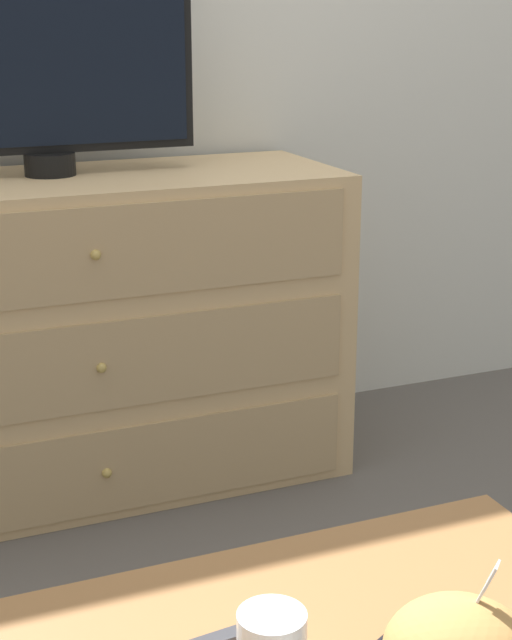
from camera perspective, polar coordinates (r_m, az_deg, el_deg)
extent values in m
plane|color=#56514C|center=(2.95, -8.47, -6.44)|extent=(12.00, 12.00, 0.00)
cube|color=tan|center=(2.53, -10.35, -0.90)|extent=(1.34, 0.49, 0.81)
cube|color=tan|center=(2.41, -8.71, -8.74)|extent=(1.24, 0.01, 0.22)
sphere|color=tan|center=(2.40, -8.67, -8.80)|extent=(0.02, 0.02, 0.02)
cube|color=tan|center=(2.30, -9.01, -2.72)|extent=(1.24, 0.01, 0.22)
sphere|color=tan|center=(2.30, -8.98, -2.77)|extent=(0.02, 0.02, 0.02)
cube|color=tan|center=(2.22, -9.34, 3.79)|extent=(1.24, 0.01, 0.22)
sphere|color=tan|center=(2.22, -9.31, 3.76)|extent=(0.02, 0.02, 0.02)
cylinder|color=black|center=(2.47, -11.90, 8.87)|extent=(0.12, 0.12, 0.05)
cube|color=black|center=(2.46, -12.34, 15.07)|extent=(0.73, 0.04, 0.48)
cube|color=black|center=(2.44, -12.24, 15.06)|extent=(0.69, 0.01, 0.44)
cylinder|color=brown|center=(1.84, 12.53, -16.21)|extent=(0.04, 0.04, 0.37)
cube|color=silver|center=(1.28, 12.14, -16.76)|extent=(0.05, 0.05, 0.14)
cube|color=silver|center=(1.24, 13.56, -14.26)|extent=(0.03, 0.03, 0.03)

